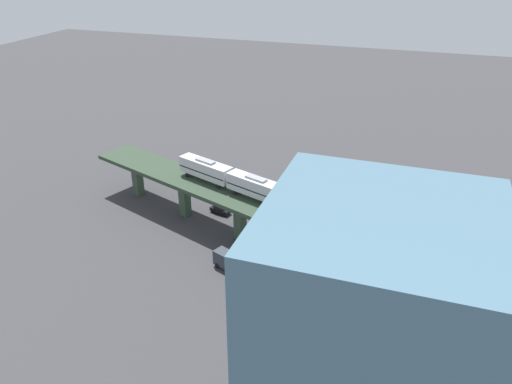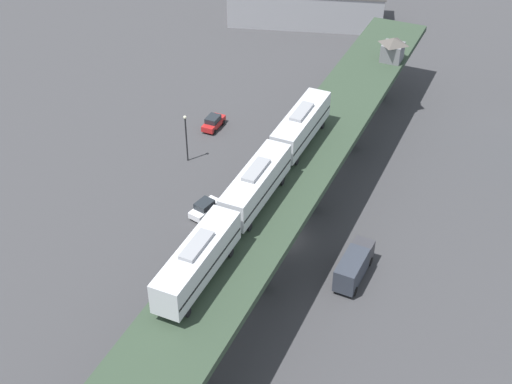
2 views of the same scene
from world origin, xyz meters
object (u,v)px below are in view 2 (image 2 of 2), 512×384
Objects in this scene: signal_hut at (393,48)px; warehouse_building at (306,3)px; street_car_white at (205,208)px; subway_train at (256,184)px; street_lamp at (186,134)px; street_car_black at (171,328)px; street_car_red at (213,122)px; delivery_truck at (354,265)px.

signal_hut is 36.63m from warehouse_building.
subway_train is at bearing -52.49° from street_car_white.
subway_train reaches higher than street_lamp.
street_car_black is 31.22m from street_lamp.
subway_train reaches higher than warehouse_building.
street_car_red is at bearing 106.30° from subway_train.
warehouse_building is at bearing 72.94° from street_lamp.
delivery_truck is at bearing -57.22° from street_car_red.
signal_hut is at bearing -69.56° from warehouse_building.
subway_train is at bearing 175.82° from delivery_truck.
subway_train is at bearing -93.22° from warehouse_building.
subway_train reaches higher than street_car_white.
street_car_red and street_car_white have the same top height.
signal_hut is 0.88× the size of street_car_black.
subway_train is 15.45m from street_car_white.
street_car_white is 1.00× the size of street_car_black.
delivery_truck is (18.28, 9.78, 0.82)m from street_car_black.
delivery_truck is at bearing -29.07° from street_car_white.
signal_hut is at bearing 27.55° from street_lamp.
street_lamp is (-3.24, 30.89, 3.17)m from street_car_black.
street_car_red is (-24.82, -5.61, -9.77)m from signal_hut.
signal_hut reaches higher than delivery_truck.
signal_hut is at bearing 80.82° from delivery_truck.
street_lamp reaches higher than street_car_black.
street_lamp reaches higher than warehouse_building.
subway_train is 16.73m from street_car_black.
subway_train is at bearing 54.24° from street_car_black.
street_lamp reaches higher than delivery_truck.
signal_hut reaches higher than street_car_red.
warehouse_building is (-6.84, 68.94, 1.65)m from delivery_truck.
street_car_red is at bearing -107.38° from warehouse_building.
street_car_red is 9.47m from street_lamp.
street_car_white is 0.16× the size of warehouse_building.
street_car_red is at bearing 91.23° from street_car_black.
signal_hut is at bearing 64.63° from subway_train.
street_car_black is at bearing -88.77° from street_car_red.
street_car_white is 0.68× the size of street_lamp.
warehouse_building reaches higher than street_car_white.
subway_train is 7.65× the size of street_car_black.
street_car_white is at bearing -132.33° from signal_hut.
street_car_red is at bearing 94.47° from street_car_white.
street_car_red is at bearing 122.78° from delivery_truck.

